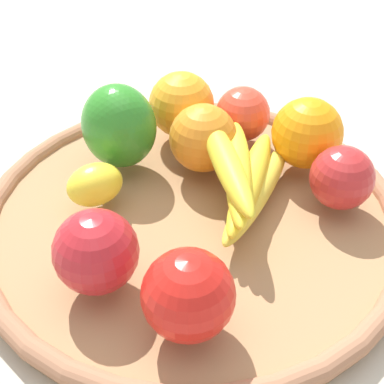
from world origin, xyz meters
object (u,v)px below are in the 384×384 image
(bell_pepper, at_px, (119,126))
(orange_1, at_px, (307,133))
(banana_bunch, at_px, (243,176))
(lemon_0, at_px, (95,185))
(apple_3, at_px, (188,295))
(orange_2, at_px, (181,104))
(apple_2, at_px, (342,178))
(apple_1, at_px, (243,114))
(apple_0, at_px, (95,251))
(orange_0, at_px, (203,138))

(bell_pepper, bearing_deg, orange_1, 23.30)
(banana_bunch, distance_m, lemon_0, 0.15)
(lemon_0, relative_size, apple_3, 0.78)
(orange_2, bearing_deg, orange_1, -165.59)
(apple_2, bearing_deg, apple_1, -14.79)
(orange_1, bearing_deg, apple_0, 79.33)
(apple_1, height_order, bell_pepper, bell_pepper)
(banana_bunch, xyz_separation_m, apple_1, (0.07, -0.10, 0.00))
(apple_3, bearing_deg, bell_pepper, -32.96)
(bell_pepper, distance_m, apple_3, 0.25)
(bell_pepper, bearing_deg, banana_bunch, -4.15)
(orange_0, xyz_separation_m, bell_pepper, (0.08, 0.05, 0.01))
(apple_3, bearing_deg, lemon_0, -20.39)
(apple_0, height_order, apple_1, apple_0)
(apple_0, bearing_deg, lemon_0, -43.06)
(orange_1, xyz_separation_m, apple_0, (0.05, 0.28, -0.00))
(orange_1, xyz_separation_m, lemon_0, (0.14, 0.20, -0.02))
(orange_0, relative_size, apple_1, 1.16)
(orange_0, xyz_separation_m, lemon_0, (0.05, 0.12, -0.02))
(bell_pepper, bearing_deg, orange_2, 66.19)
(orange_1, bearing_deg, orange_0, 42.12)
(orange_1, relative_size, orange_2, 1.01)
(bell_pepper, xyz_separation_m, apple_3, (-0.21, 0.13, -0.01))
(banana_bunch, height_order, orange_0, orange_0)
(orange_1, height_order, banana_bunch, orange_1)
(orange_0, distance_m, lemon_0, 0.13)
(orange_1, height_order, orange_2, same)
(banana_bunch, relative_size, bell_pepper, 1.85)
(orange_2, bearing_deg, apple_2, 179.29)
(apple_0, relative_size, bell_pepper, 0.78)
(lemon_0, distance_m, apple_2, 0.25)
(apple_0, bearing_deg, apple_2, -116.49)
(banana_bunch, xyz_separation_m, orange_0, (0.07, -0.02, 0.01))
(orange_1, xyz_separation_m, bell_pepper, (0.16, 0.13, 0.01))
(apple_1, bearing_deg, bell_pepper, 58.89)
(banana_bunch, bearing_deg, apple_1, -55.15)
(lemon_0, bearing_deg, apple_3, 159.61)
(apple_1, bearing_deg, apple_0, 97.06)
(lemon_0, relative_size, orange_2, 0.76)
(orange_0, bearing_deg, lemon_0, 67.75)
(orange_1, xyz_separation_m, banana_bunch, (0.02, 0.10, -0.01))
(lemon_0, distance_m, bell_pepper, 0.08)
(banana_bunch, xyz_separation_m, apple_3, (-0.06, 0.16, 0.01))
(lemon_0, height_order, apple_3, apple_3)
(lemon_0, distance_m, apple_3, 0.19)
(orange_0, height_order, apple_3, same)
(apple_0, height_order, bell_pepper, bell_pepper)
(orange_1, bearing_deg, bell_pepper, 38.49)
(orange_1, xyz_separation_m, orange_0, (0.09, 0.08, -0.00))
(apple_0, xyz_separation_m, apple_3, (-0.09, -0.01, 0.00))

